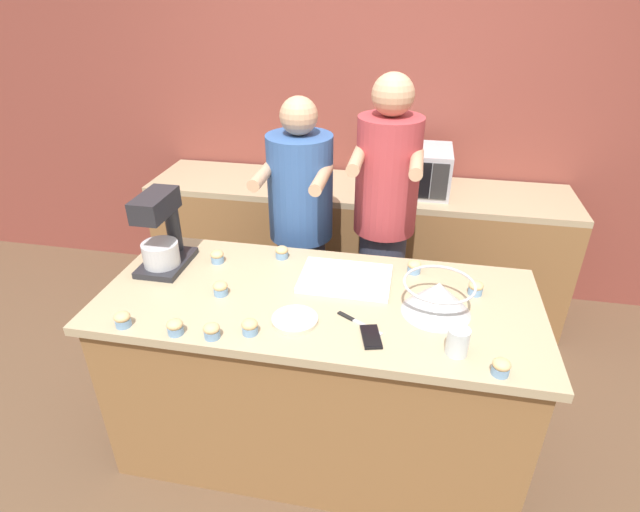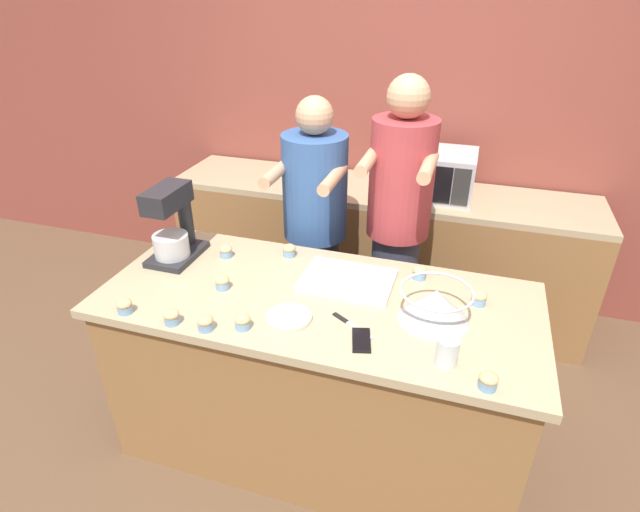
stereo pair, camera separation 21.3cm
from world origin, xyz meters
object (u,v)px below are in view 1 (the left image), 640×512
(stand_mixer, at_px, (162,235))
(mixing_bowl, at_px, (438,297))
(cupcake_5, at_px, (501,367))
(person_left, at_px, (301,234))
(knife, at_px, (357,322))
(cupcake_1, at_px, (175,327))
(cupcake_2, at_px, (123,319))
(cupcake_7, at_px, (217,256))
(drinking_glass, at_px, (458,341))
(cupcake_9, at_px, (282,252))
(cupcake_8, at_px, (212,331))
(microwave_oven, at_px, (411,169))
(cupcake_6, at_px, (220,288))
(cell_phone, at_px, (371,337))
(person_right, at_px, (384,228))
(cupcake_0, at_px, (250,327))
(baking_tray, at_px, (345,277))
(cupcake_4, at_px, (414,267))
(small_plate, at_px, (295,320))
(cupcake_3, at_px, (476,288))

(stand_mixer, xyz_separation_m, mixing_bowl, (1.28, -0.14, -0.09))
(cupcake_5, bearing_deg, person_left, 132.25)
(knife, distance_m, cupcake_1, 0.72)
(cupcake_2, height_order, cupcake_7, same)
(drinking_glass, xyz_separation_m, cupcake_9, (-0.82, 0.58, -0.02))
(cupcake_1, relative_size, cupcake_8, 1.00)
(microwave_oven, relative_size, cupcake_5, 7.64)
(mixing_bowl, distance_m, cupcake_2, 1.28)
(person_left, bearing_deg, stand_mixer, -132.47)
(cupcake_6, height_order, cupcake_9, same)
(cell_phone, distance_m, cupcake_7, 0.92)
(cupcake_2, xyz_separation_m, cupcake_9, (0.48, 0.66, 0.00))
(person_right, xyz_separation_m, mixing_bowl, (0.28, -0.72, 0.06))
(drinking_glass, bearing_deg, cupcake_1, -175.14)
(person_left, height_order, cupcake_0, person_left)
(baking_tray, distance_m, cupcake_4, 0.34)
(knife, bearing_deg, drinking_glass, -16.69)
(stand_mixer, relative_size, microwave_oven, 0.76)
(knife, distance_m, cupcake_6, 0.62)
(cupcake_7, bearing_deg, person_left, 58.95)
(mixing_bowl, relative_size, cupcake_9, 4.54)
(cupcake_2, distance_m, cupcake_5, 1.45)
(stand_mixer, height_order, drinking_glass, stand_mixer)
(cupcake_8, bearing_deg, drinking_glass, 5.33)
(cupcake_1, bearing_deg, person_right, 55.76)
(baking_tray, xyz_separation_m, cupcake_0, (-0.31, -0.46, 0.01))
(person_right, bearing_deg, cupcake_4, -67.06)
(person_right, distance_m, cupcake_8, 1.21)
(person_right, bearing_deg, cell_phone, -88.26)
(drinking_glass, bearing_deg, small_plate, 173.30)
(microwave_oven, height_order, cupcake_3, microwave_oven)
(small_plate, relative_size, cupcake_8, 2.91)
(baking_tray, distance_m, cupcake_5, 0.81)
(baking_tray, bearing_deg, microwave_oven, 78.28)
(person_right, height_order, cupcake_9, person_right)
(person_right, xyz_separation_m, cupcake_7, (-0.77, -0.50, 0.02))
(small_plate, bearing_deg, knife, 9.58)
(cupcake_0, distance_m, cupcake_5, 0.94)
(stand_mixer, distance_m, cupcake_3, 1.46)
(baking_tray, height_order, cupcake_3, cupcake_3)
(drinking_glass, xyz_separation_m, cupcake_3, (0.10, 0.42, -0.02))
(cupcake_8, bearing_deg, mixing_bowl, 21.65)
(stand_mixer, relative_size, knife, 1.90)
(cupcake_2, relative_size, cupcake_9, 1.00)
(cupcake_3, bearing_deg, cupcake_1, -156.32)
(stand_mixer, height_order, cupcake_2, stand_mixer)
(cupcake_1, relative_size, cupcake_6, 1.00)
(person_left, bearing_deg, mixing_bowl, -44.13)
(mixing_bowl, relative_size, cupcake_0, 4.54)
(person_left, height_order, small_plate, person_left)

